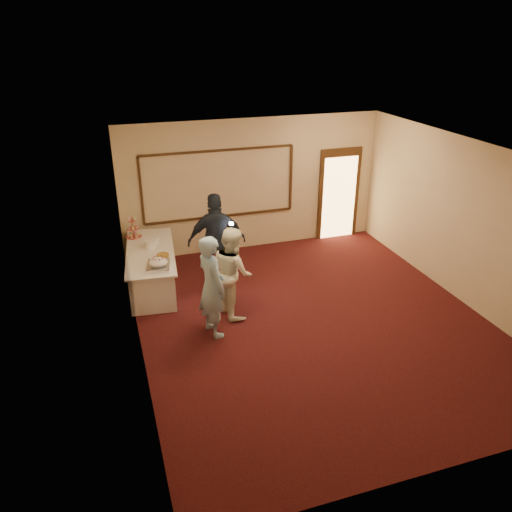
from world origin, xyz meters
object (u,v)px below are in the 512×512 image
at_px(tart, 163,256).
at_px(plate_stack_a, 151,245).
at_px(guest, 217,241).
at_px(buffet_table, 152,268).
at_px(pavlova_tray, 158,264).
at_px(man, 212,286).
at_px(cupcake_stand, 133,229).
at_px(woman, 233,272).
at_px(plate_stack_b, 155,241).

bearing_deg(tart, plate_stack_a, 110.85).
height_order(tart, guest, guest).
xyz_separation_m(buffet_table, pavlova_tray, (0.06, -0.81, 0.47)).
bearing_deg(man, cupcake_stand, 3.32).
height_order(woman, guest, guest).
relative_size(buffet_table, cupcake_stand, 5.08).
distance_m(woman, guest, 1.12).
distance_m(cupcake_stand, woman, 2.77).
relative_size(man, guest, 0.93).
bearing_deg(woman, cupcake_stand, 26.64).
height_order(plate_stack_a, plate_stack_b, plate_stack_a).
bearing_deg(woman, buffet_table, 34.25).
relative_size(cupcake_stand, tart, 1.74).
distance_m(pavlova_tray, man, 1.41).
distance_m(tart, man, 1.76).
height_order(plate_stack_a, guest, guest).
height_order(plate_stack_a, woman, woman).
distance_m(plate_stack_a, plate_stack_b, 0.24).
distance_m(cupcake_stand, guest, 1.92).
height_order(plate_stack_a, man, man).
xyz_separation_m(plate_stack_b, tart, (0.06, -0.66, -0.05)).
bearing_deg(plate_stack_b, plate_stack_a, -119.21).
relative_size(buffet_table, plate_stack_a, 11.70).
bearing_deg(pavlova_tray, plate_stack_b, 85.57).
bearing_deg(plate_stack_b, guest, -31.60).
bearing_deg(man, plate_stack_a, 3.14).
relative_size(cupcake_stand, woman, 0.29).
height_order(cupcake_stand, woman, woman).
bearing_deg(buffet_table, woman, -49.29).
height_order(pavlova_tray, plate_stack_b, pavlova_tray).
bearing_deg(buffet_table, plate_stack_a, 74.17).
distance_m(tart, woman, 1.56).
distance_m(buffet_table, plate_stack_b, 0.57).
relative_size(buffet_table, tart, 8.83).
relative_size(tart, guest, 0.14).
relative_size(cupcake_stand, plate_stack_b, 2.74).
bearing_deg(man, buffet_table, 4.77).
distance_m(tart, guest, 1.07).
height_order(buffet_table, tart, tart).
bearing_deg(plate_stack_a, guest, -21.14).
relative_size(cupcake_stand, plate_stack_a, 2.30).
xyz_separation_m(buffet_table, tart, (0.20, -0.35, 0.41)).
xyz_separation_m(cupcake_stand, tart, (0.44, -1.19, -0.15)).
height_order(cupcake_stand, guest, guest).
distance_m(buffet_table, plate_stack_a, 0.48).
distance_m(cupcake_stand, plate_stack_b, 0.65).
bearing_deg(buffet_table, man, -69.16).
bearing_deg(man, guest, -32.69).
height_order(buffet_table, pavlova_tray, pavlova_tray).
bearing_deg(guest, woman, 98.88).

